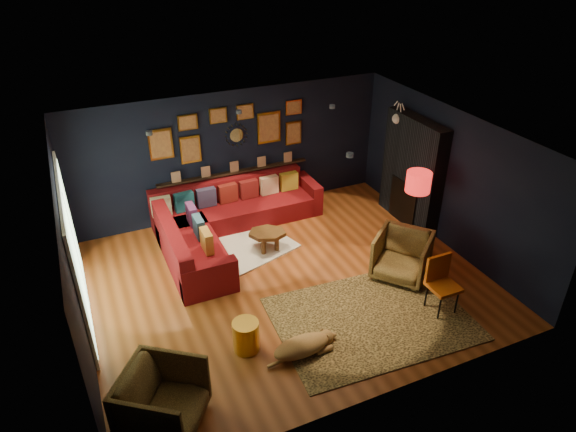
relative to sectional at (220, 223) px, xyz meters
name	(u,v)px	position (x,y,z in m)	size (l,w,h in m)	color
floor	(287,281)	(0.61, -1.81, -0.32)	(6.50, 6.50, 0.00)	brown
room_walls	(287,199)	(0.61, -1.81, 1.27)	(6.50, 6.50, 6.50)	black
sectional	(220,223)	(0.00, 0.00, 0.00)	(3.41, 2.69, 0.86)	#67080D
ledge	(234,172)	(0.61, 0.87, 0.60)	(3.20, 0.12, 0.04)	black
gallery_wall	(231,131)	(0.60, 0.91, 1.48)	(3.15, 0.04, 1.02)	gold
sunburst_mirror	(236,135)	(0.71, 0.91, 1.38)	(0.47, 0.16, 0.47)	silver
fireplace	(411,175)	(3.71, -0.91, 0.70)	(0.31, 1.60, 2.20)	black
deer_head	(404,117)	(3.75, -0.41, 1.73)	(0.50, 0.28, 0.45)	white
sliding_door	(75,253)	(-2.60, -1.21, 0.78)	(0.06, 2.80, 2.20)	white
ceiling_spots	(267,125)	(0.61, -1.01, 2.24)	(3.30, 2.50, 0.06)	black
shag_rug	(233,249)	(0.06, -0.51, -0.31)	(2.12, 1.54, 0.03)	white
leopard_rug	(371,318)	(1.41, -3.24, -0.31)	(2.98, 2.13, 0.02)	tan
coffee_table	(267,235)	(0.67, -0.76, -0.01)	(0.86, 0.76, 0.36)	brown
pouf	(190,243)	(-0.69, -0.31, -0.10)	(0.59, 0.59, 0.39)	#A1291A
armchair_left	(162,398)	(-1.94, -3.86, 0.14)	(0.90, 0.85, 0.93)	#B5873E
armchair_right	(402,254)	(2.47, -2.46, 0.13)	(0.88, 0.82, 0.91)	#B5873E
gold_stool	(246,336)	(-0.59, -3.04, -0.08)	(0.39, 0.39, 0.48)	gold
orange_chair	(441,279)	(2.52, -3.42, 0.23)	(0.44, 0.44, 0.93)	black
floor_lamp	(418,186)	(3.11, -1.86, 1.03)	(0.44, 0.44, 1.61)	black
dog	(302,344)	(0.09, -3.48, -0.12)	(1.17, 0.58, 0.37)	#C47F45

